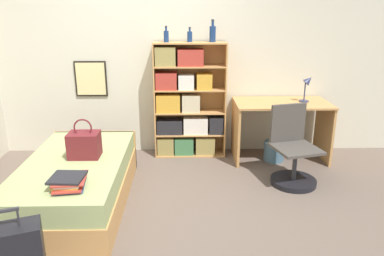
{
  "coord_description": "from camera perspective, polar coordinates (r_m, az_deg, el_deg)",
  "views": [
    {
      "loc": [
        0.49,
        -3.47,
        1.92
      ],
      "look_at": [
        0.57,
        0.19,
        0.75
      ],
      "focal_mm": 35.0,
      "sensor_mm": 36.0,
      "label": 1
    }
  ],
  "objects": [
    {
      "name": "book_stack_on_bed",
      "position": [
        3.35,
        -18.22,
        -7.73
      ],
      "size": [
        0.31,
        0.36,
        0.1
      ],
      "color": "#334C84",
      "rests_on": "bed"
    },
    {
      "name": "waste_bin",
      "position": [
        5.05,
        12.38,
        -3.43
      ],
      "size": [
        0.27,
        0.27,
        0.26
      ],
      "color": "slate",
      "rests_on": "ground_plane"
    },
    {
      "name": "bed",
      "position": [
        4.02,
        -17.15,
        -7.8
      ],
      "size": [
        0.99,
        1.85,
        0.48
      ],
      "color": "tan",
      "rests_on": "ground_plane"
    },
    {
      "name": "handbag",
      "position": [
        3.92,
        -16.09,
        -2.41
      ],
      "size": [
        0.31,
        0.23,
        0.4
      ],
      "color": "maroon",
      "rests_on": "bed"
    },
    {
      "name": "bottle_green",
      "position": [
        4.83,
        -3.95,
        13.82
      ],
      "size": [
        0.06,
        0.06,
        0.2
      ],
      "color": "navy",
      "rests_on": "bookcase"
    },
    {
      "name": "bottle_clear",
      "position": [
        4.87,
        3.16,
        14.21
      ],
      "size": [
        0.08,
        0.08,
        0.28
      ],
      "color": "navy",
      "rests_on": "bookcase"
    },
    {
      "name": "desk_chair",
      "position": [
        4.43,
        15.07,
        -4.7
      ],
      "size": [
        0.57,
        0.57,
        0.89
      ],
      "color": "black",
      "rests_on": "ground_plane"
    },
    {
      "name": "desk_lamp",
      "position": [
        5.0,
        17.2,
        6.39
      ],
      "size": [
        0.17,
        0.12,
        0.35
      ],
      "color": "navy",
      "rests_on": "desk"
    },
    {
      "name": "bottle_brown",
      "position": [
        4.86,
        -0.35,
        13.81
      ],
      "size": [
        0.06,
        0.06,
        0.18
      ],
      "color": "navy",
      "rests_on": "bookcase"
    },
    {
      "name": "ground_plane",
      "position": [
        3.99,
        -8.37,
        -11.19
      ],
      "size": [
        14.0,
        14.0,
        0.0
      ],
      "primitive_type": "plane",
      "color": "#66564C"
    },
    {
      "name": "wall_back",
      "position": [
        5.09,
        -6.98,
        10.62
      ],
      "size": [
        10.0,
        0.09,
        2.6
      ],
      "color": "beige",
      "rests_on": "ground_plane"
    },
    {
      "name": "desk",
      "position": [
        5.0,
        13.37,
        1.22
      ],
      "size": [
        1.21,
        0.67,
        0.78
      ],
      "color": "tan",
      "rests_on": "ground_plane"
    },
    {
      "name": "bookcase",
      "position": [
        4.98,
        -0.99,
        3.54
      ],
      "size": [
        0.94,
        0.3,
        1.51
      ],
      "color": "tan",
      "rests_on": "ground_plane"
    }
  ]
}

